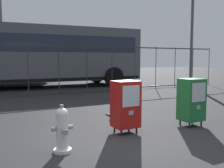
{
  "coord_description": "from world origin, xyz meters",
  "views": [
    {
      "loc": [
        -2.22,
        -3.69,
        1.45
      ],
      "look_at": [
        0.3,
        1.2,
        0.9
      ],
      "focal_mm": 41.16,
      "sensor_mm": 36.0,
      "label": 1
    }
  ],
  "objects": [
    {
      "name": "newspaper_box_primary",
      "position": [
        1.79,
        0.37,
        0.57
      ],
      "size": [
        0.48,
        0.42,
        1.02
      ],
      "color": "black",
      "rests_on": "ground_plane"
    },
    {
      "name": "fire_hydrant",
      "position": [
        -1.13,
        0.1,
        0.35
      ],
      "size": [
        0.33,
        0.32,
        0.75
      ],
      "color": "silver",
      "rests_on": "ground_plane"
    },
    {
      "name": "bus_near",
      "position": [
        0.3,
        9.44,
        1.71
      ],
      "size": [
        10.61,
        3.19,
        3.0
      ],
      "rotation": [
        0.0,
        0.0,
        -0.05
      ],
      "color": "#4C5156",
      "rests_on": "ground_plane"
    },
    {
      "name": "newspaper_box_secondary",
      "position": [
        0.26,
        0.56,
        0.57
      ],
      "size": [
        0.48,
        0.42,
        1.02
      ],
      "color": "black",
      "rests_on": "ground_plane"
    },
    {
      "name": "traffic_cone",
      "position": [
        0.81,
        2.02,
        0.26
      ],
      "size": [
        0.36,
        0.36,
        0.53
      ],
      "color": "black",
      "rests_on": "ground_plane"
    },
    {
      "name": "fence_barrier",
      "position": [
        0.0,
        6.44,
        1.02
      ],
      "size": [
        18.03,
        0.04,
        2.0
      ],
      "color": "#2D2D33",
      "rests_on": "ground_plane"
    },
    {
      "name": "ground_plane",
      "position": [
        0.0,
        0.0,
        0.0
      ],
      "size": [
        60.0,
        60.0,
        0.0
      ],
      "primitive_type": "plane",
      "color": "#262628"
    }
  ]
}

